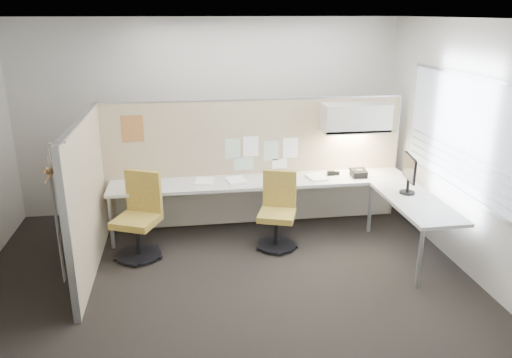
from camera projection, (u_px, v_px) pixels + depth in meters
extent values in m
cube|color=black|center=(227.00, 280.00, 5.60)|extent=(5.50, 4.50, 0.01)
cube|color=white|center=(221.00, 18.00, 4.71)|extent=(5.50, 4.50, 0.01)
cube|color=beige|center=(210.00, 117.00, 7.26)|extent=(5.50, 0.02, 2.80)
cube|color=beige|center=(257.00, 264.00, 3.04)|extent=(5.50, 0.02, 2.80)
cube|color=beige|center=(470.00, 150.00, 5.54)|extent=(0.02, 4.50, 2.80)
cube|color=#A2ADBC|center=(470.00, 137.00, 5.49)|extent=(0.01, 2.80, 1.30)
cube|color=tan|center=(254.00, 163.00, 6.90)|extent=(4.10, 0.06, 1.75)
cube|color=tan|center=(87.00, 199.00, 5.58)|extent=(0.06, 2.20, 1.75)
cube|color=beige|center=(261.00, 182.00, 6.65)|extent=(4.00, 0.60, 0.04)
cube|color=beige|center=(416.00, 203.00, 5.92)|extent=(0.60, 1.47, 0.04)
cube|color=beige|center=(258.00, 200.00, 7.02)|extent=(3.90, 0.02, 0.64)
cylinder|color=#A5A8AA|center=(111.00, 223.00, 6.26)|extent=(0.05, 0.05, 0.69)
cylinder|color=#A5A8AA|center=(420.00, 258.00, 5.36)|extent=(0.05, 0.05, 0.69)
cylinder|color=#A5A8AA|center=(370.00, 208.00, 6.74)|extent=(0.05, 0.05, 0.69)
cube|color=beige|center=(356.00, 118.00, 6.69)|extent=(0.90, 0.36, 0.38)
cube|color=#FFEABF|center=(355.00, 133.00, 6.76)|extent=(0.60, 0.06, 0.02)
cube|color=#8CBF8C|center=(233.00, 149.00, 6.75)|extent=(0.21, 0.00, 0.28)
cube|color=white|center=(251.00, 147.00, 6.78)|extent=(0.21, 0.00, 0.28)
cube|color=#8CBF8C|center=(271.00, 151.00, 6.84)|extent=(0.21, 0.00, 0.28)
cube|color=white|center=(290.00, 148.00, 6.87)|extent=(0.21, 0.00, 0.28)
cube|color=#8CBF8C|center=(244.00, 164.00, 6.84)|extent=(0.28, 0.00, 0.18)
cube|color=white|center=(279.00, 164.00, 6.92)|extent=(0.21, 0.00, 0.14)
cube|color=orange|center=(133.00, 129.00, 6.47)|extent=(0.28, 0.00, 0.35)
cylinder|color=black|center=(139.00, 255.00, 6.12)|extent=(0.54, 0.54, 0.03)
cylinder|color=black|center=(138.00, 239.00, 6.05)|extent=(0.06, 0.06, 0.42)
cube|color=gold|center=(136.00, 221.00, 5.97)|extent=(0.63, 0.63, 0.08)
cube|color=gold|center=(144.00, 191.00, 6.09)|extent=(0.44, 0.25, 0.52)
cylinder|color=black|center=(276.00, 245.00, 6.37)|extent=(0.50, 0.50, 0.03)
cylinder|color=black|center=(277.00, 231.00, 6.31)|extent=(0.06, 0.06, 0.38)
cube|color=gold|center=(277.00, 215.00, 6.24)|extent=(0.56, 0.56, 0.08)
cube|color=gold|center=(280.00, 189.00, 6.35)|extent=(0.42, 0.19, 0.48)
cylinder|color=black|center=(407.00, 192.00, 6.15)|extent=(0.19, 0.19, 0.02)
cylinder|color=black|center=(408.00, 186.00, 6.13)|extent=(0.04, 0.04, 0.17)
cube|color=black|center=(410.00, 168.00, 6.05)|extent=(0.10, 0.45, 0.30)
cube|color=black|center=(410.00, 168.00, 6.05)|extent=(0.07, 0.41, 0.27)
cube|color=black|center=(359.00, 173.00, 6.76)|extent=(0.20, 0.19, 0.12)
cylinder|color=black|center=(352.00, 171.00, 6.76)|extent=(0.04, 0.17, 0.04)
cube|color=black|center=(334.00, 173.00, 6.84)|extent=(0.14, 0.05, 0.05)
cube|color=black|center=(331.00, 173.00, 6.83)|extent=(0.10, 0.06, 0.06)
cube|color=silver|center=(57.00, 143.00, 4.35)|extent=(0.14, 0.02, 0.02)
cylinder|color=silver|center=(50.00, 152.00, 4.37)|extent=(0.02, 0.02, 0.14)
cube|color=#AD7F4C|center=(52.00, 167.00, 4.41)|extent=(0.02, 0.42, 0.12)
cube|color=#AD7F4C|center=(50.00, 170.00, 4.45)|extent=(0.02, 0.42, 0.12)
cube|color=#B3B1BC|center=(58.00, 231.00, 4.55)|extent=(0.01, 0.07, 1.04)
cube|color=white|center=(146.00, 185.00, 6.41)|extent=(0.24, 0.31, 0.03)
cube|color=white|center=(204.00, 181.00, 6.56)|extent=(0.28, 0.34, 0.02)
cube|color=white|center=(236.00, 181.00, 6.57)|extent=(0.27, 0.33, 0.03)
cube|color=white|center=(275.00, 178.00, 6.71)|extent=(0.26, 0.32, 0.02)
cube|color=white|center=(316.00, 177.00, 6.72)|extent=(0.28, 0.33, 0.03)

